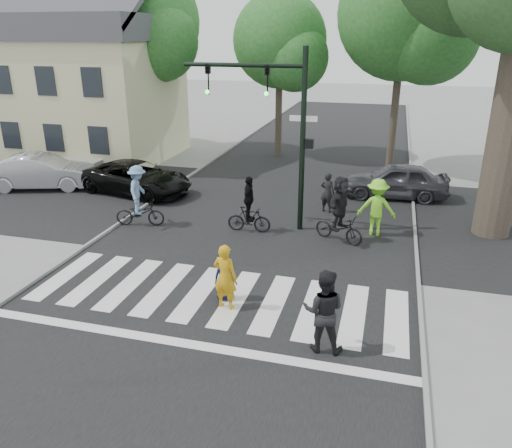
{
  "coord_description": "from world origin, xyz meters",
  "views": [
    {
      "loc": [
        3.97,
        -9.71,
        6.37
      ],
      "look_at": [
        0.5,
        3.0,
        1.3
      ],
      "focal_mm": 35.0,
      "sensor_mm": 36.0,
      "label": 1
    }
  ],
  "objects_px": {
    "pedestrian_woman": "(225,277)",
    "car_grey": "(395,181)",
    "pedestrian_child": "(225,278)",
    "pedestrian_adult": "(324,311)",
    "traffic_signal": "(278,114)",
    "cyclist_left": "(139,200)",
    "cyclist_mid": "(249,209)",
    "car_suv": "(137,178)",
    "cyclist_right": "(340,213)",
    "car_silver": "(41,172)"
  },
  "relations": [
    {
      "from": "pedestrian_woman",
      "to": "car_grey",
      "type": "bearing_deg",
      "value": -101.13
    },
    {
      "from": "pedestrian_child",
      "to": "pedestrian_adult",
      "type": "distance_m",
      "value": 3.08
    },
    {
      "from": "pedestrian_woman",
      "to": "car_grey",
      "type": "relative_size",
      "value": 0.4
    },
    {
      "from": "traffic_signal",
      "to": "pedestrian_child",
      "type": "distance_m",
      "value": 6.24
    },
    {
      "from": "pedestrian_adult",
      "to": "cyclist_left",
      "type": "distance_m",
      "value": 9.19
    },
    {
      "from": "cyclist_mid",
      "to": "car_suv",
      "type": "bearing_deg",
      "value": 152.72
    },
    {
      "from": "traffic_signal",
      "to": "cyclist_right",
      "type": "xyz_separation_m",
      "value": [
        2.26,
        -0.72,
        -2.93
      ]
    },
    {
      "from": "pedestrian_adult",
      "to": "car_suv",
      "type": "xyz_separation_m",
      "value": [
        -9.13,
        9.08,
        -0.26
      ]
    },
    {
      "from": "cyclist_right",
      "to": "car_silver",
      "type": "relative_size",
      "value": 0.48
    },
    {
      "from": "pedestrian_adult",
      "to": "cyclist_mid",
      "type": "bearing_deg",
      "value": -62.76
    },
    {
      "from": "pedestrian_woman",
      "to": "pedestrian_adult",
      "type": "relative_size",
      "value": 0.91
    },
    {
      "from": "traffic_signal",
      "to": "cyclist_left",
      "type": "distance_m",
      "value": 5.62
    },
    {
      "from": "traffic_signal",
      "to": "pedestrian_child",
      "type": "relative_size",
      "value": 5.05
    },
    {
      "from": "car_grey",
      "to": "pedestrian_woman",
      "type": "bearing_deg",
      "value": -24.81
    },
    {
      "from": "pedestrian_child",
      "to": "pedestrian_adult",
      "type": "height_order",
      "value": "pedestrian_adult"
    },
    {
      "from": "traffic_signal",
      "to": "cyclist_mid",
      "type": "bearing_deg",
      "value": -139.2
    },
    {
      "from": "pedestrian_adult",
      "to": "cyclist_left",
      "type": "relative_size",
      "value": 0.86
    },
    {
      "from": "pedestrian_child",
      "to": "cyclist_right",
      "type": "xyz_separation_m",
      "value": [
        2.34,
        4.57,
        0.38
      ]
    },
    {
      "from": "traffic_signal",
      "to": "car_suv",
      "type": "distance_m",
      "value": 7.65
    },
    {
      "from": "pedestrian_woman",
      "to": "cyclist_mid",
      "type": "distance_m",
      "value": 5.08
    },
    {
      "from": "car_suv",
      "to": "car_silver",
      "type": "height_order",
      "value": "car_silver"
    },
    {
      "from": "pedestrian_woman",
      "to": "cyclist_left",
      "type": "relative_size",
      "value": 0.78
    },
    {
      "from": "traffic_signal",
      "to": "cyclist_mid",
      "type": "distance_m",
      "value": 3.27
    },
    {
      "from": "car_suv",
      "to": "car_grey",
      "type": "bearing_deg",
      "value": -65.21
    },
    {
      "from": "traffic_signal",
      "to": "car_silver",
      "type": "bearing_deg",
      "value": 170.43
    },
    {
      "from": "cyclist_mid",
      "to": "pedestrian_woman",
      "type": "bearing_deg",
      "value": -80.5
    },
    {
      "from": "traffic_signal",
      "to": "pedestrian_woman",
      "type": "bearing_deg",
      "value": -89.47
    },
    {
      "from": "pedestrian_child",
      "to": "cyclist_right",
      "type": "height_order",
      "value": "cyclist_right"
    },
    {
      "from": "cyclist_right",
      "to": "car_suv",
      "type": "distance_m",
      "value": 9.3
    },
    {
      "from": "pedestrian_adult",
      "to": "cyclist_left",
      "type": "height_order",
      "value": "cyclist_left"
    },
    {
      "from": "pedestrian_woman",
      "to": "cyclist_right",
      "type": "relative_size",
      "value": 0.77
    },
    {
      "from": "cyclist_right",
      "to": "traffic_signal",
      "type": "bearing_deg",
      "value": 162.3
    },
    {
      "from": "pedestrian_woman",
      "to": "car_silver",
      "type": "xyz_separation_m",
      "value": [
        -10.91,
        7.52,
        -0.1
      ]
    },
    {
      "from": "pedestrian_woman",
      "to": "car_silver",
      "type": "height_order",
      "value": "pedestrian_woman"
    },
    {
      "from": "car_suv",
      "to": "pedestrian_adult",
      "type": "bearing_deg",
      "value": -122.15
    },
    {
      "from": "car_silver",
      "to": "pedestrian_adult",
      "type": "bearing_deg",
      "value": -141.29
    },
    {
      "from": "cyclist_left",
      "to": "cyclist_mid",
      "type": "height_order",
      "value": "cyclist_left"
    },
    {
      "from": "traffic_signal",
      "to": "car_suv",
      "type": "height_order",
      "value": "traffic_signal"
    },
    {
      "from": "cyclist_right",
      "to": "car_suv",
      "type": "bearing_deg",
      "value": 161.12
    },
    {
      "from": "cyclist_left",
      "to": "car_silver",
      "type": "height_order",
      "value": "cyclist_left"
    },
    {
      "from": "cyclist_mid",
      "to": "car_grey",
      "type": "distance_m",
      "value": 7.05
    },
    {
      "from": "car_suv",
      "to": "car_grey",
      "type": "xyz_separation_m",
      "value": [
        10.49,
        2.25,
        0.05
      ]
    },
    {
      "from": "cyclist_right",
      "to": "car_grey",
      "type": "relative_size",
      "value": 0.52
    },
    {
      "from": "pedestrian_child",
      "to": "cyclist_mid",
      "type": "distance_m",
      "value": 4.67
    },
    {
      "from": "traffic_signal",
      "to": "pedestrian_adult",
      "type": "xyz_separation_m",
      "value": [
        2.59,
        -6.79,
        -2.97
      ]
    },
    {
      "from": "cyclist_mid",
      "to": "car_suv",
      "type": "height_order",
      "value": "cyclist_mid"
    },
    {
      "from": "cyclist_right",
      "to": "car_grey",
      "type": "distance_m",
      "value": 5.53
    },
    {
      "from": "traffic_signal",
      "to": "car_grey",
      "type": "xyz_separation_m",
      "value": [
        3.95,
        4.54,
        -3.19
      ]
    },
    {
      "from": "traffic_signal",
      "to": "car_silver",
      "type": "distance_m",
      "value": 11.46
    },
    {
      "from": "pedestrian_child",
      "to": "cyclist_mid",
      "type": "bearing_deg",
      "value": -90.91
    }
  ]
}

